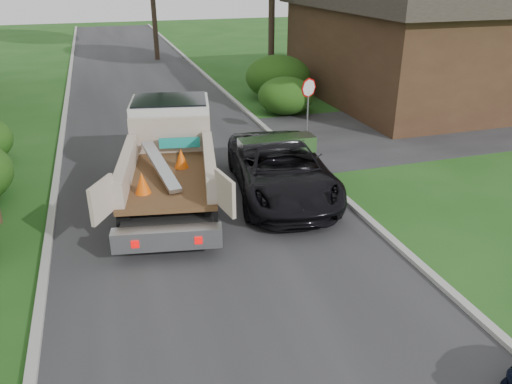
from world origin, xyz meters
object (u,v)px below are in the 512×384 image
Objects in this scene: stop_sign at (308,96)px; flatbed_truck at (171,147)px; house_right at (414,36)px; black_pickup at (281,169)px.

stop_sign is 6.63m from flatbed_truck.
stop_sign is 9.37m from house_right.
flatbed_truck reaches higher than stop_sign.
house_right is at bearing 41.48° from flatbed_truck.
house_right reaches higher than black_pickup.
stop_sign is 5.35m from black_pickup.
stop_sign is 0.42× the size of black_pickup.
flatbed_truck is (-5.80, -3.19, -0.39)m from stop_sign.
flatbed_truck is at bearing 165.24° from black_pickup.
flatbed_truck is 3.38m from black_pickup.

